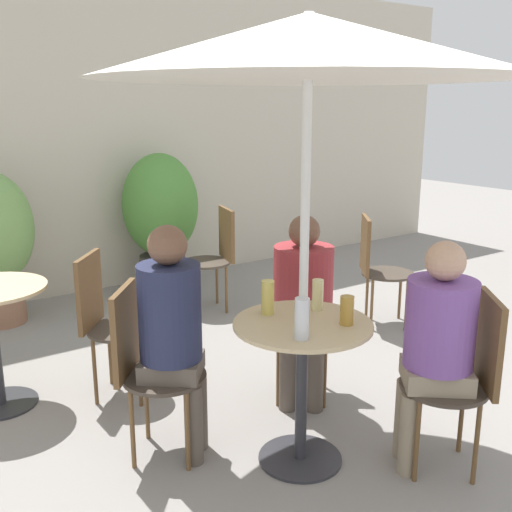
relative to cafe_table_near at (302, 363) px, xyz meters
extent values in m
plane|color=gray|center=(-0.08, -0.19, -0.54)|extent=(20.00, 20.00, 0.00)
cube|color=beige|center=(-0.08, 3.47, 0.96)|extent=(10.00, 0.06, 3.00)
cylinder|color=#2D2D33|center=(0.00, 0.00, -0.53)|extent=(0.43, 0.43, 0.01)
cylinder|color=#2D2D33|center=(0.00, 0.00, -0.16)|extent=(0.06, 0.06, 0.72)
cylinder|color=#CCB284|center=(0.00, 0.00, 0.20)|extent=(0.68, 0.68, 0.02)
cylinder|color=#2D2D33|center=(-1.14, 1.49, -0.53)|extent=(0.43, 0.43, 0.01)
cylinder|color=#42382D|center=(0.54, -0.44, -0.10)|extent=(0.43, 0.43, 0.02)
cylinder|color=brown|center=(0.56, -0.64, -0.32)|extent=(0.02, 0.02, 0.43)
cylinder|color=brown|center=(0.73, -0.42, -0.32)|extent=(0.02, 0.02, 0.43)
cylinder|color=brown|center=(0.34, -0.46, -0.32)|extent=(0.02, 0.02, 0.43)
cylinder|color=brown|center=(0.52, -0.25, -0.32)|extent=(0.02, 0.02, 0.43)
cube|color=brown|center=(0.69, -0.56, 0.14)|extent=(0.25, 0.30, 0.46)
cylinder|color=#42382D|center=(0.44, 0.54, -0.10)|extent=(0.43, 0.43, 0.02)
cylinder|color=brown|center=(0.64, 0.56, -0.32)|extent=(0.02, 0.02, 0.43)
cylinder|color=brown|center=(0.42, 0.73, -0.32)|extent=(0.02, 0.02, 0.43)
cylinder|color=brown|center=(0.46, 0.34, -0.32)|extent=(0.02, 0.02, 0.43)
cylinder|color=brown|center=(0.25, 0.52, -0.32)|extent=(0.02, 0.02, 0.43)
cube|color=brown|center=(0.56, 0.69, 0.14)|extent=(0.30, 0.25, 0.46)
cylinder|color=#42382D|center=(-0.54, 0.44, -0.10)|extent=(0.43, 0.43, 0.02)
cylinder|color=brown|center=(-0.56, 0.64, -0.32)|extent=(0.02, 0.02, 0.43)
cylinder|color=brown|center=(-0.73, 0.42, -0.32)|extent=(0.02, 0.02, 0.43)
cylinder|color=brown|center=(-0.34, 0.46, -0.32)|extent=(0.02, 0.02, 0.43)
cylinder|color=brown|center=(-0.52, 0.25, -0.32)|extent=(0.02, 0.02, 0.43)
cube|color=brown|center=(-0.69, 0.56, 0.14)|extent=(0.25, 0.30, 0.46)
cylinder|color=#42382D|center=(-0.46, 1.19, -0.10)|extent=(0.43, 0.43, 0.02)
cylinder|color=brown|center=(-0.47, 1.38, -0.32)|extent=(0.02, 0.02, 0.43)
cylinder|color=brown|center=(-0.65, 1.17, -0.32)|extent=(0.02, 0.02, 0.43)
cylinder|color=brown|center=(-0.26, 1.20, -0.32)|extent=(0.02, 0.02, 0.43)
cylinder|color=brown|center=(-0.44, 0.99, -0.32)|extent=(0.02, 0.02, 0.43)
cube|color=brown|center=(-0.60, 1.31, 0.14)|extent=(0.26, 0.30, 0.46)
cylinder|color=#42382D|center=(1.81, 1.13, -0.10)|extent=(0.43, 0.43, 0.02)
cylinder|color=brown|center=(1.79, 1.32, -0.32)|extent=(0.02, 0.02, 0.43)
cylinder|color=brown|center=(1.62, 1.10, -0.32)|extent=(0.02, 0.02, 0.43)
cylinder|color=brown|center=(2.01, 1.15, -0.32)|extent=(0.02, 0.02, 0.43)
cylinder|color=brown|center=(1.84, 0.93, -0.32)|extent=(0.02, 0.02, 0.43)
cube|color=brown|center=(1.66, 1.24, 0.14)|extent=(0.24, 0.31, 0.46)
cylinder|color=#42382D|center=(0.77, 2.28, -0.10)|extent=(0.43, 0.43, 0.02)
cylinder|color=brown|center=(0.87, 2.11, -0.32)|extent=(0.02, 0.02, 0.43)
cylinder|color=brown|center=(0.94, 2.38, -0.32)|extent=(0.02, 0.02, 0.43)
cylinder|color=brown|center=(0.60, 2.18, -0.32)|extent=(0.02, 0.02, 0.43)
cylinder|color=brown|center=(0.67, 2.45, -0.32)|extent=(0.02, 0.02, 0.43)
cube|color=brown|center=(0.96, 2.24, 0.14)|extent=(0.12, 0.36, 0.46)
cylinder|color=gray|center=(0.46, -0.28, -0.33)|extent=(0.10, 0.10, 0.43)
cylinder|color=gray|center=(0.36, -0.39, -0.33)|extent=(0.10, 0.10, 0.43)
cube|color=gray|center=(0.51, -0.42, -0.04)|extent=(0.42, 0.42, 0.10)
cylinder|color=#7A4C9E|center=(0.51, -0.42, 0.23)|extent=(0.33, 0.33, 0.43)
sphere|color=tan|center=(0.51, -0.42, 0.54)|extent=(0.19, 0.19, 0.19)
cylinder|color=brown|center=(0.27, 0.46, -0.33)|extent=(0.11, 0.11, 0.43)
cylinder|color=brown|center=(0.39, 0.35, -0.33)|extent=(0.11, 0.11, 0.43)
cube|color=brown|center=(0.42, 0.51, -0.04)|extent=(0.45, 0.45, 0.11)
cylinder|color=#9E2D33|center=(0.42, 0.51, 0.23)|extent=(0.35, 0.35, 0.42)
sphere|color=brown|center=(0.42, 0.51, 0.53)|extent=(0.19, 0.19, 0.19)
cylinder|color=brown|center=(-0.46, 0.29, -0.33)|extent=(0.09, 0.09, 0.43)
cylinder|color=brown|center=(-0.37, 0.40, -0.33)|extent=(0.09, 0.09, 0.43)
cube|color=brown|center=(-0.51, 0.42, -0.04)|extent=(0.40, 0.39, 0.09)
cylinder|color=#232847|center=(-0.51, 0.42, 0.25)|extent=(0.31, 0.31, 0.49)
sphere|color=brown|center=(-0.51, 0.42, 0.59)|extent=(0.19, 0.19, 0.19)
cylinder|color=silver|center=(-0.14, -0.16, 0.31)|extent=(0.07, 0.07, 0.19)
cylinder|color=#B28433|center=(0.16, -0.14, 0.28)|extent=(0.07, 0.07, 0.14)
cylinder|color=beige|center=(0.18, 0.11, 0.29)|extent=(0.06, 0.06, 0.16)
cylinder|color=#DBC65B|center=(-0.07, 0.20, 0.30)|extent=(0.07, 0.07, 0.17)
cylinder|color=#93664C|center=(-0.80, 2.99, -0.36)|extent=(0.40, 0.40, 0.35)
cylinder|color=#47423D|center=(0.74, 3.07, -0.37)|extent=(0.44, 0.44, 0.35)
ellipsoid|color=#4C8938|center=(0.74, 3.07, 0.30)|extent=(0.73, 0.73, 0.99)
cylinder|color=silver|center=(0.00, 0.00, 0.55)|extent=(0.04, 0.04, 2.17)
cone|color=silver|center=(0.00, 0.00, 1.49)|extent=(1.94, 1.94, 0.28)
camera|label=1|loc=(-1.75, -2.12, 1.25)|focal=42.00mm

